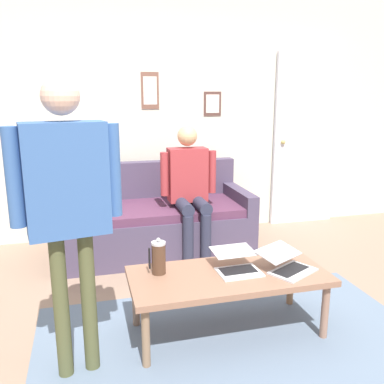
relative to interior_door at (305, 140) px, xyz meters
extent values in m
plane|color=#937662|center=(1.81, 2.11, -1.02)|extent=(7.68, 7.68, 0.00)
cube|color=slate|center=(1.74, 2.24, -1.02)|extent=(2.54, 1.47, 0.01)
cube|color=beige|center=(1.81, -0.09, 0.33)|extent=(7.04, 0.10, 2.70)
cube|color=brown|center=(1.88, -0.04, 0.59)|extent=(0.19, 0.02, 0.39)
cube|color=silver|center=(1.88, -0.03, 0.59)|extent=(0.15, 0.00, 0.29)
cube|color=brown|center=(1.18, -0.04, 0.44)|extent=(0.20, 0.02, 0.27)
cube|color=beige|center=(1.18, -0.03, 0.44)|extent=(0.15, 0.00, 0.20)
cube|color=silver|center=(0.00, 0.00, 0.00)|extent=(0.82, 0.05, 2.05)
sphere|color=tan|center=(0.31, 0.04, 0.00)|extent=(0.06, 0.06, 0.06)
cube|color=#483D56|center=(1.98, 0.58, -0.81)|extent=(1.91, 0.86, 0.42)
cube|color=#562F49|center=(1.98, 0.60, -0.56)|extent=(1.67, 0.78, 0.08)
cube|color=#483D56|center=(1.98, 0.22, -0.37)|extent=(1.91, 0.14, 0.46)
cube|color=#483D56|center=(1.08, 0.58, -0.50)|extent=(0.12, 0.86, 0.20)
cube|color=#483D56|center=(2.88, 0.58, -0.50)|extent=(0.12, 0.86, 0.20)
cube|color=#8D634D|center=(1.74, 2.14, -0.62)|extent=(1.31, 0.59, 0.04)
cylinder|color=#916A57|center=(1.15, 2.37, -0.83)|extent=(0.05, 0.05, 0.38)
cylinder|color=#8A6B4F|center=(2.33, 2.37, -0.83)|extent=(0.05, 0.05, 0.38)
cylinder|color=#956A49|center=(1.15, 1.90, -0.83)|extent=(0.05, 0.05, 0.38)
cylinder|color=#836552|center=(2.33, 1.90, -0.83)|extent=(0.05, 0.05, 0.38)
cube|color=silver|center=(1.67, 2.15, -0.59)|extent=(0.29, 0.22, 0.01)
cube|color=black|center=(1.67, 2.13, -0.59)|extent=(0.24, 0.13, 0.00)
cube|color=silver|center=(1.67, 2.04, -0.49)|extent=(0.29, 0.21, 0.02)
cube|color=black|center=(1.67, 2.04, -0.49)|extent=(0.26, 0.19, 0.02)
cube|color=silver|center=(1.32, 2.23, -0.59)|extent=(0.36, 0.32, 0.01)
cube|color=black|center=(1.33, 2.21, -0.59)|extent=(0.28, 0.23, 0.00)
cube|color=silver|center=(1.38, 2.12, -0.49)|extent=(0.36, 0.31, 0.05)
cube|color=silver|center=(1.38, 2.12, -0.49)|extent=(0.32, 0.28, 0.04)
cylinder|color=#4C3323|center=(2.18, 2.02, -0.50)|extent=(0.09, 0.09, 0.20)
cylinder|color=#B7B7BC|center=(2.18, 2.02, -0.39)|extent=(0.09, 0.09, 0.02)
sphere|color=#B2B2B7|center=(2.18, 2.02, -0.37)|extent=(0.03, 0.03, 0.03)
cube|color=black|center=(2.24, 2.02, -0.49)|extent=(0.01, 0.01, 0.14)
cylinder|color=#4F5231|center=(2.79, 2.32, -0.60)|extent=(0.09, 0.09, 0.84)
cylinder|color=#4F5231|center=(2.64, 2.29, -0.60)|extent=(0.09, 0.09, 0.84)
cube|color=#395F9E|center=(2.71, 2.31, 0.12)|extent=(0.45, 0.26, 0.60)
cylinder|color=#395F9E|center=(2.96, 2.35, 0.15)|extent=(0.09, 0.09, 0.51)
cylinder|color=#395F9E|center=(2.47, 2.26, 0.15)|extent=(0.09, 0.09, 0.51)
sphere|color=beige|center=(2.71, 2.31, 0.54)|extent=(0.19, 0.19, 0.19)
cylinder|color=#2C2D42|center=(1.57, 1.04, -0.77)|extent=(0.10, 0.10, 0.50)
cylinder|color=#2C2D42|center=(1.74, 1.04, -0.77)|extent=(0.10, 0.10, 0.50)
cylinder|color=#2C2D42|center=(1.57, 0.86, -0.47)|extent=(0.12, 0.40, 0.12)
cylinder|color=#2C2D42|center=(1.74, 0.86, -0.47)|extent=(0.12, 0.40, 0.12)
cube|color=#A33337|center=(1.65, 0.68, -0.21)|extent=(0.37, 0.20, 0.52)
cylinder|color=#A33337|center=(1.41, 0.73, -0.19)|extent=(0.08, 0.08, 0.42)
cylinder|color=#A33337|center=(1.89, 0.73, -0.19)|extent=(0.08, 0.08, 0.42)
sphere|color=tan|center=(1.65, 0.68, 0.16)|extent=(0.19, 0.19, 0.19)
camera|label=1|loc=(2.62, 4.52, 0.55)|focal=38.65mm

